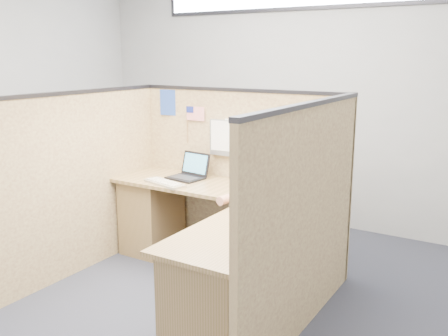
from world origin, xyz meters
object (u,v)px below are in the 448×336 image
Objects in this scene: laptop at (189,172)px; keyboard at (165,183)px; mouse at (240,193)px; l_desk at (213,242)px.

laptop is 0.31m from keyboard.
keyboard is 4.31× the size of mouse.
keyboard reaches higher than l_desk.
keyboard is (-0.04, -0.30, -0.04)m from laptop.
l_desk is 4.49× the size of keyboard.
laptop is 0.74m from mouse.
l_desk is at bearing -2.96° from keyboard.
laptop reaches higher than mouse.
l_desk is 0.43m from mouse.
laptop is at bearing 158.06° from mouse.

